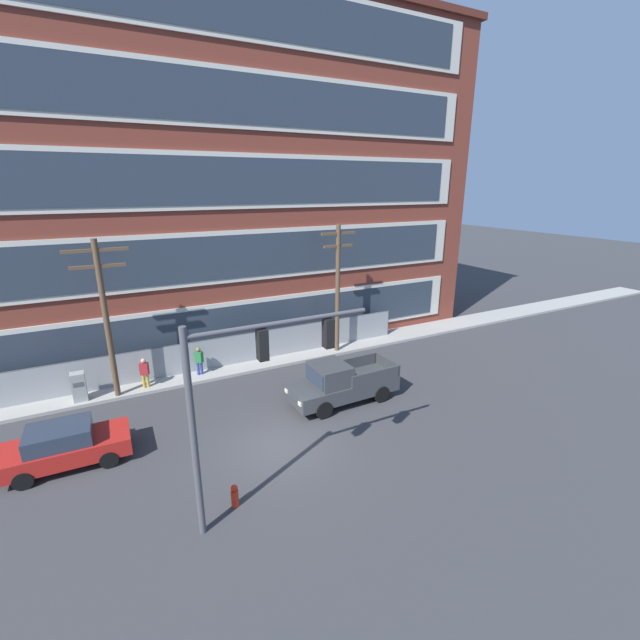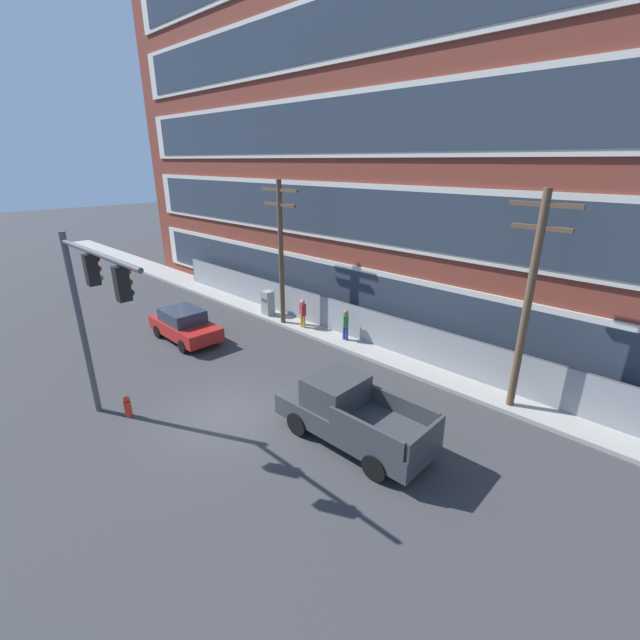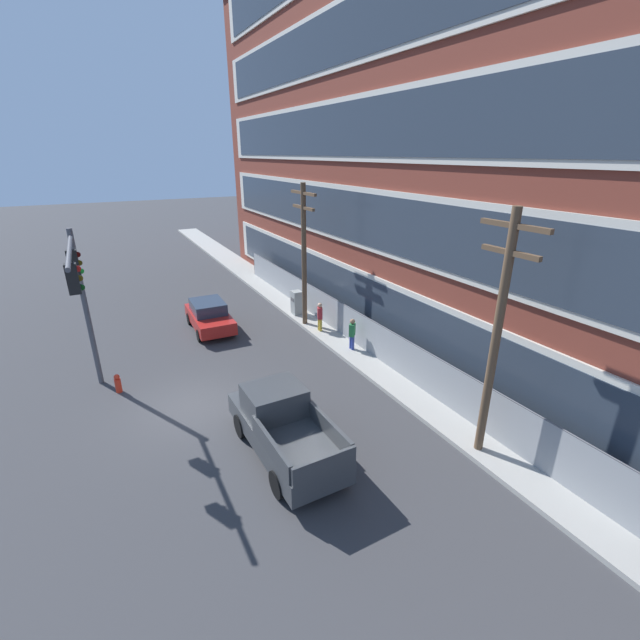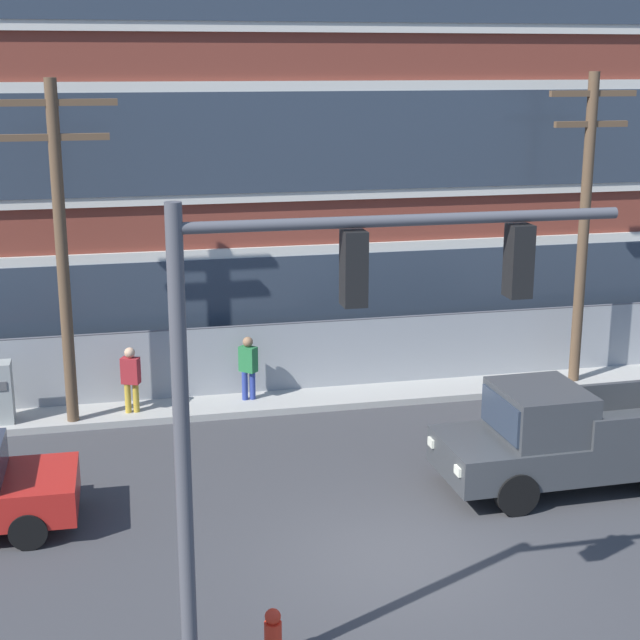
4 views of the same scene
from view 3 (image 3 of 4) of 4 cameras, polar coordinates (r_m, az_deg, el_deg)
ground_plane at (r=17.10m, az=-16.71°, el=-11.04°), size 160.00×160.00×0.00m
sidewalk_building_side at (r=19.80m, az=6.83°, el=-5.26°), size 80.00×2.17×0.16m
brick_mill_building at (r=23.38m, az=18.25°, el=22.97°), size 40.77×10.70×19.87m
chain_link_fence at (r=21.45m, az=3.76°, el=-0.47°), size 27.55×0.06×1.84m
traffic_signal_mast at (r=17.10m, az=-29.39°, el=3.67°), size 5.52×0.43×6.37m
pickup_truck_dark_grey at (r=13.81m, az=-5.00°, el=-13.91°), size 5.24×2.14×2.02m
sedan_red at (r=23.60m, az=-14.55°, el=0.59°), size 4.23×1.97×1.56m
utility_pole_near_corner at (r=22.36m, az=-2.16°, el=9.36°), size 2.65×0.26×7.56m
utility_pole_midblock at (r=13.13m, az=22.56°, el=-1.27°), size 2.14×0.26×7.66m
electrical_cabinet at (r=24.75m, az=-3.12°, el=2.17°), size 0.59×0.55×1.53m
pedestrian_near_cabinet at (r=20.23m, az=4.30°, el=-1.76°), size 0.45×0.45×1.69m
pedestrian_by_fence at (r=22.27m, az=-0.01°, el=0.53°), size 0.46×0.38×1.69m
fire_hydrant at (r=18.93m, az=-25.34°, el=-7.65°), size 0.24×0.24×0.78m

